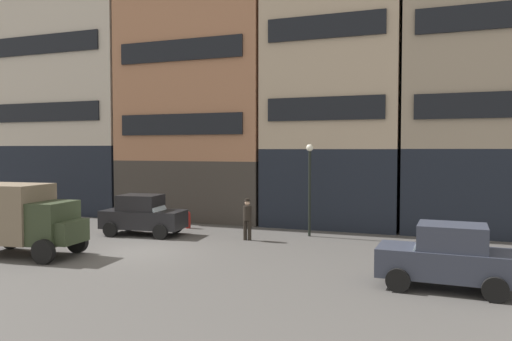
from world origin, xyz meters
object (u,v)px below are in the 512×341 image
object	(u,v)px
sedan_dark	(143,215)
streetlamp_curbside	(310,177)
cargo_wagon	(2,205)
pedestrian_officer	(247,217)
delivery_truck_near	(21,217)
fire_hydrant_curbside	(188,220)
sedan_light	(447,257)

from	to	relation	value
sedan_dark	streetlamp_curbside	world-z (taller)	streetlamp_curbside
cargo_wagon	pedestrian_officer	size ratio (longest dim) A/B	1.65
sedan_dark	delivery_truck_near	bearing A→B (deg)	-107.99
cargo_wagon	sedan_dark	size ratio (longest dim) A/B	0.77
cargo_wagon	fire_hydrant_curbside	distance (m)	9.12
fire_hydrant_curbside	cargo_wagon	bearing A→B (deg)	-158.40
cargo_wagon	sedan_light	distance (m)	20.62
pedestrian_officer	fire_hydrant_curbside	bearing A→B (deg)	153.41
cargo_wagon	sedan_light	size ratio (longest dim) A/B	0.79
sedan_dark	fire_hydrant_curbside	bearing A→B (deg)	67.76
pedestrian_officer	streetlamp_curbside	bearing A→B (deg)	39.61
sedan_light	streetlamp_curbside	distance (m)	9.05
cargo_wagon	delivery_truck_near	bearing A→B (deg)	-37.20
delivery_truck_near	sedan_dark	xyz separation A→B (m)	(1.71, 5.28, -0.51)
cargo_wagon	streetlamp_curbside	xyz separation A→B (m)	(14.62, 3.26, 1.52)
delivery_truck_near	fire_hydrant_curbside	distance (m)	8.23
sedan_light	fire_hydrant_curbside	size ratio (longest dim) A/B	4.52
sedan_light	pedestrian_officer	world-z (taller)	sedan_light
delivery_truck_near	sedan_light	world-z (taller)	delivery_truck_near
delivery_truck_near	pedestrian_officer	size ratio (longest dim) A/B	2.50
pedestrian_officer	streetlamp_curbside	world-z (taller)	streetlamp_curbside
cargo_wagon	fire_hydrant_curbside	bearing A→B (deg)	21.60
sedan_dark	pedestrian_officer	size ratio (longest dim) A/B	2.15
delivery_truck_near	streetlamp_curbside	world-z (taller)	streetlamp_curbside
delivery_truck_near	streetlamp_curbside	bearing A→B (deg)	40.65
pedestrian_officer	cargo_wagon	bearing A→B (deg)	-173.58
sedan_dark	pedestrian_officer	world-z (taller)	sedan_dark
sedan_dark	streetlamp_curbside	size ratio (longest dim) A/B	0.94
sedan_dark	pedestrian_officer	distance (m)	4.93
delivery_truck_near	pedestrian_officer	world-z (taller)	delivery_truck_near
cargo_wagon	pedestrian_officer	xyz separation A→B (m)	(12.37, 1.39, -0.17)
fire_hydrant_curbside	sedan_dark	bearing A→B (deg)	-112.24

